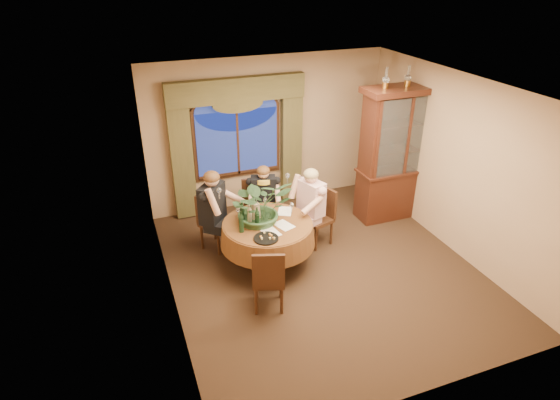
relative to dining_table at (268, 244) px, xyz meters
name	(u,v)px	position (x,y,z in m)	size (l,w,h in m)	color
floor	(322,269)	(0.74, -0.40, -0.38)	(5.00, 5.00, 0.00)	black
wall_back	(268,132)	(0.74, 2.10, 1.02)	(4.50, 4.50, 0.00)	#A07F5C
wall_right	(456,165)	(2.99, -0.40, 1.02)	(5.00, 5.00, 0.00)	#A07F5C
ceiling	(331,88)	(0.74, -0.40, 2.42)	(5.00, 5.00, 0.00)	white
window	(238,143)	(0.14, 2.03, 0.92)	(1.62, 0.10, 1.32)	navy
arched_transom	(236,100)	(0.14, 2.03, 1.71)	(1.60, 0.06, 0.44)	navy
drapery_left	(182,157)	(-0.89, 1.98, 0.80)	(0.38, 0.14, 2.32)	#474323
drapery_right	(291,143)	(1.17, 1.98, 0.80)	(0.38, 0.14, 2.32)	#474323
swag_valance	(237,90)	(0.14, 1.95, 1.90)	(2.45, 0.16, 0.42)	#474323
dining_table	(268,244)	(0.00, 0.00, 0.00)	(1.44, 1.44, 0.75)	maroon
china_cabinet	(398,154)	(2.71, 0.73, 0.82)	(1.48, 0.58, 2.40)	black
oil_lamp_left	(386,78)	(2.29, 0.73, 2.19)	(0.11, 0.11, 0.34)	#A5722D
oil_lamp_center	(408,76)	(2.71, 0.73, 2.19)	(0.11, 0.11, 0.34)	#A5722D
oil_lamp_right	(430,74)	(3.13, 0.73, 2.19)	(0.11, 0.11, 0.34)	#A5722D
chair_right	(317,218)	(0.97, 0.30, 0.10)	(0.42, 0.42, 0.96)	black
chair_back_right	(256,209)	(0.12, 0.94, 0.10)	(0.42, 0.42, 0.96)	black
chair_back	(216,221)	(-0.62, 0.78, 0.10)	(0.42, 0.42, 0.96)	black
chair_front_left	(269,277)	(-0.31, -0.93, 0.10)	(0.42, 0.42, 0.96)	black
person_pink	(311,208)	(0.84, 0.30, 0.32)	(0.50, 0.46, 1.39)	#CBA1A4
person_back	(213,214)	(-0.70, 0.59, 0.36)	(0.52, 0.48, 1.46)	black
person_scarf	(264,201)	(0.24, 0.91, 0.27)	(0.46, 0.42, 1.28)	black
stoneware_vase	(256,212)	(-0.14, 0.13, 0.52)	(0.16, 0.16, 0.29)	#8E765A
centerpiece_plant	(260,184)	(-0.07, 0.12, 0.98)	(0.93, 1.03, 0.80)	#2E512D
olive_bowl	(271,223)	(0.04, -0.06, 0.40)	(0.15, 0.15, 0.05)	#4D552C
cheese_platter	(266,238)	(-0.17, -0.42, 0.39)	(0.35, 0.35, 0.02)	black
wine_bottle_0	(241,222)	(-0.44, -0.11, 0.54)	(0.07, 0.07, 0.33)	black
wine_bottle_1	(242,212)	(-0.34, 0.16, 0.54)	(0.07, 0.07, 0.33)	black
wine_bottle_2	(257,217)	(-0.18, -0.06, 0.54)	(0.07, 0.07, 0.33)	black
wine_bottle_3	(250,215)	(-0.26, 0.04, 0.54)	(0.07, 0.07, 0.33)	tan
tasting_paper_0	(284,225)	(0.20, -0.16, 0.38)	(0.21, 0.30, 0.00)	white
tasting_paper_1	(285,211)	(0.37, 0.24, 0.38)	(0.21, 0.30, 0.00)	white
tasting_paper_2	(271,232)	(-0.05, -0.28, 0.38)	(0.21, 0.30, 0.00)	white
wine_glass_person_pink	(292,208)	(0.45, 0.16, 0.46)	(0.07, 0.07, 0.18)	silver
wine_glass_person_back	(238,212)	(-0.37, 0.31, 0.46)	(0.07, 0.07, 0.18)	silver
wine_glass_person_scarf	(265,203)	(0.12, 0.46, 0.46)	(0.07, 0.07, 0.18)	silver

